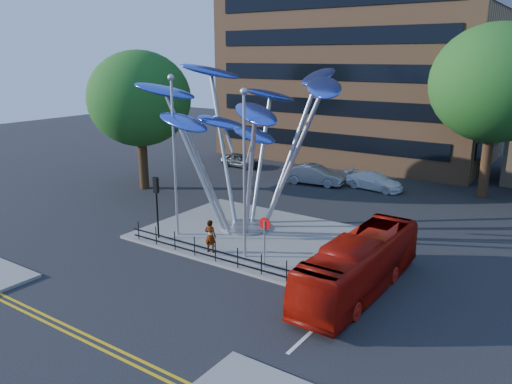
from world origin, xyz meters
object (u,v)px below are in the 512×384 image
Objects in this scene: no_entry_sign_island at (265,234)px; pedestrian at (210,236)px; street_lamp_left at (174,143)px; street_lamp_right at (244,160)px; leaf_sculpture at (245,112)px; parked_car_left at (240,160)px; traffic_light_island at (156,195)px; tree_left at (139,99)px; red_bus at (359,265)px; tree_right at (496,84)px; parked_car_right at (374,181)px; parked_car_mid at (315,175)px.

no_entry_sign_island is 3.39m from pedestrian.
street_lamp_left is 5.11× the size of pedestrian.
leaf_sculpture is at bearing 124.91° from street_lamp_right.
traffic_light_island is at bearing -155.20° from parked_car_left.
street_lamp_left is at bearing -34.38° from tree_left.
red_bus is at bearing -130.29° from parked_car_left.
tree_right is 1.17× the size of tree_left.
no_entry_sign_island reaches higher than pedestrian.
red_bus is (20.60, -7.12, -5.55)m from tree_left.
traffic_light_island is 11.69m from red_bus.
red_bus is (6.10, -0.12, -3.85)m from street_lamp_right.
tree_left reaches higher than pedestrian.
street_lamp_left is (-12.50, -18.50, -2.68)m from tree_right.
pedestrian is at bearing 0.00° from traffic_light_island.
tree_right reaches higher than street_lamp_right.
tree_left is 0.81× the size of leaf_sculpture.
tree_right is at bearing 68.46° from street_lamp_right.
pedestrian is at bearing -179.72° from no_entry_sign_island.
tree_left is 18.67m from parked_car_right.
pedestrian reaches higher than parked_car_left.
parked_car_left is at bearing -68.39° from pedestrian.
street_lamp_right is 7.22m from red_bus.
leaf_sculpture is at bearing -89.89° from pedestrian.
leaf_sculpture is 3.71× the size of traffic_light_island.
traffic_light_island reaches higher than red_bus.
tree_left is 1.24× the size of street_lamp_right.
parked_car_left is at bearing 112.63° from traffic_light_island.
traffic_light_island is 1.40× the size of no_entry_sign_island.
no_entry_sign_island is 1.42× the size of pedestrian.
leaf_sculpture is at bearing 54.96° from traffic_light_island.
leaf_sculpture is at bearing 52.60° from street_lamp_left.
tree_right is 21.31m from no_entry_sign_island.
no_entry_sign_island is at bearing -25.07° from tree_left.
parked_car_mid is at bearing 112.75° from parked_car_right.
tree_left is 16.19m from street_lamp_right.
street_lamp_left reaches higher than parked_car_right.
traffic_light_island is 1.99× the size of pedestrian.
red_bus reaches higher than pedestrian.
street_lamp_right reaches higher than no_entry_sign_island.
tree_left is 3.01× the size of traffic_light_island.
street_lamp_right is (-7.50, -19.00, -2.94)m from tree_right.
street_lamp_left is 1.97× the size of parked_car_right.
parked_car_right is (5.74, 17.17, -1.97)m from traffic_light_island.
street_lamp_right is at bearing 162.13° from no_entry_sign_island.
leaf_sculpture reaches higher than pedestrian.
parked_car_left is at bearing 138.54° from red_bus.
traffic_light_island is at bearing -179.87° from no_entry_sign_island.
leaf_sculpture is at bearing 157.32° from red_bus.
traffic_light_island is 18.21m from parked_car_right.
tree_right reaches higher than pedestrian.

